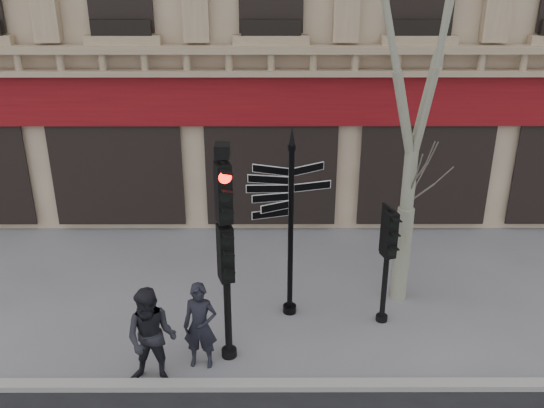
{
  "coord_description": "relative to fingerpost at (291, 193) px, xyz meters",
  "views": [
    {
      "loc": [
        -0.01,
        -9.84,
        7.26
      ],
      "look_at": [
        0.01,
        0.6,
        2.66
      ],
      "focal_mm": 40.0,
      "sensor_mm": 36.0,
      "label": 1
    }
  ],
  "objects": [
    {
      "name": "pedestrian_b",
      "position": [
        -2.45,
        -2.19,
        -1.79
      ],
      "size": [
        0.99,
        0.81,
        1.89
      ],
      "primitive_type": "imported",
      "rotation": [
        0.0,
        0.0,
        -0.1
      ],
      "color": "black",
      "rests_on": "ground"
    },
    {
      "name": "kerb",
      "position": [
        -0.39,
        -2.36,
        -2.67
      ],
      "size": [
        80.0,
        0.25,
        0.12
      ],
      "primitive_type": "cube",
      "color": "gray",
      "rests_on": "ground"
    },
    {
      "name": "pedestrian_a",
      "position": [
        -1.67,
        -1.71,
        -1.88
      ],
      "size": [
        0.65,
        0.46,
        1.7
      ],
      "primitive_type": "imported",
      "rotation": [
        0.0,
        0.0,
        -0.09
      ],
      "color": "black",
      "rests_on": "ground"
    },
    {
      "name": "fingerpost",
      "position": [
        0.0,
        0.0,
        0.0
      ],
      "size": [
        1.88,
        1.88,
        4.07
      ],
      "rotation": [
        0.0,
        0.0,
        0.11
      ],
      "color": "black",
      "rests_on": "ground"
    },
    {
      "name": "traffic_signal_main",
      "position": [
        -1.19,
        -1.46,
        -0.08
      ],
      "size": [
        0.54,
        0.46,
        4.21
      ],
      "rotation": [
        0.0,
        0.0,
        0.31
      ],
      "color": "black",
      "rests_on": "ground"
    },
    {
      "name": "plane_tree",
      "position": [
        2.41,
        0.59,
        3.06
      ],
      "size": [
        3.11,
        3.11,
        8.25
      ],
      "color": "gray",
      "rests_on": "ground"
    },
    {
      "name": "traffic_signal_secondary",
      "position": [
        1.9,
        -0.31,
        -1.0
      ],
      "size": [
        0.49,
        0.41,
        2.49
      ],
      "rotation": [
        0.0,
        0.0,
        0.29
      ],
      "color": "black",
      "rests_on": "ground"
    },
    {
      "name": "ground",
      "position": [
        -0.39,
        -0.96,
        -2.73
      ],
      "size": [
        80.0,
        80.0,
        0.0
      ],
      "primitive_type": "plane",
      "color": "slate",
      "rests_on": "ground"
    }
  ]
}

